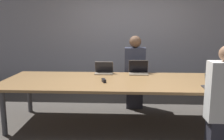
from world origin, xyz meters
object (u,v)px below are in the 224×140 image
Objects in this scene: person_near_right at (223,103)px; person_far_center at (135,73)px; laptop_far_midleft at (104,70)px; laptop_far_center at (138,70)px; laptop_near_right at (216,84)px; stapler at (104,80)px.

person_far_center reaches higher than person_near_right.
laptop_far_midleft is (-1.61, 1.44, 0.14)m from person_near_right.
laptop_far_midleft is (-0.58, -0.34, 0.11)m from person_far_center.
laptop_far_center is 0.36m from person_far_center.
laptop_near_right is 1.45m from laptop_far_center.
laptop_far_center reaches higher than laptop_near_right.
laptop_far_midleft reaches higher than stapler.
person_far_center is (-0.05, 0.33, -0.12)m from laptop_far_center.
laptop_far_center is 2.23× the size of stapler.
person_near_right is 8.92× the size of stapler.
stapler is (-0.52, -1.01, 0.07)m from person_far_center.
laptop_far_center is 0.89m from stapler.
stapler is (0.06, -0.67, -0.04)m from laptop_far_midleft.
person_near_right reaches higher than laptop_far_center.
person_near_right is 4.20× the size of laptop_far_midleft.
stapler is (-0.58, -0.68, -0.05)m from laptop_far_center.
person_near_right is at bearing 82.45° from laptop_near_right.
laptop_near_right is at bearing -44.75° from laptop_far_center.
laptop_far_center is 0.24× the size of person_far_center.
person_far_center reaches higher than laptop_far_center.
person_near_right is 1.73m from stapler.
person_far_center reaches higher than laptop_near_right.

